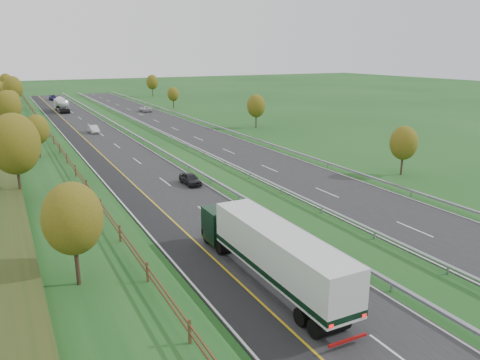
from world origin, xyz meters
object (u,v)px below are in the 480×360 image
object	(u,v)px
road_tanker	(62,104)
car_silver_mid	(94,129)
car_small_far	(53,98)
car_dark_near	(190,179)
car_oncoming	(145,109)
box_lorry	(270,251)

from	to	relation	value
road_tanker	car_silver_mid	bearing A→B (deg)	-88.49
car_small_far	car_dark_near	bearing A→B (deg)	-92.44
car_dark_near	car_small_far	xyz separation A→B (m)	(-2.86, 108.57, 0.07)
car_silver_mid	car_oncoming	distance (m)	31.76
box_lorry	car_silver_mid	bearing A→B (deg)	89.22
car_small_far	car_silver_mid	bearing A→B (deg)	-94.18
car_dark_near	car_oncoming	bearing A→B (deg)	75.72
car_oncoming	road_tanker	bearing A→B (deg)	-29.68
car_small_far	car_oncoming	distance (m)	44.65
box_lorry	car_dark_near	bearing A→B (deg)	80.59
car_silver_mid	car_dark_near	bearing A→B (deg)	-87.31
car_small_far	box_lorry	bearing A→B (deg)	-94.45
box_lorry	car_dark_near	xyz separation A→B (m)	(4.01, 24.22, -1.64)
box_lorry	car_small_far	world-z (taller)	box_lorry
car_small_far	car_oncoming	xyz separation A→B (m)	(17.22, -41.20, -0.07)
road_tanker	car_dark_near	world-z (taller)	road_tanker
road_tanker	car_oncoming	xyz separation A→B (m)	(18.45, -10.09, -1.17)
car_dark_near	car_silver_mid	xyz separation A→B (m)	(-3.13, 40.86, 0.03)
box_lorry	car_oncoming	world-z (taller)	box_lorry
road_tanker	car_silver_mid	world-z (taller)	road_tanker
car_silver_mid	car_small_far	size ratio (longest dim) A/B	0.83
box_lorry	road_tanker	distance (m)	101.68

